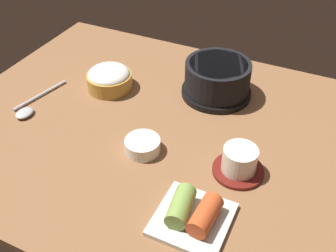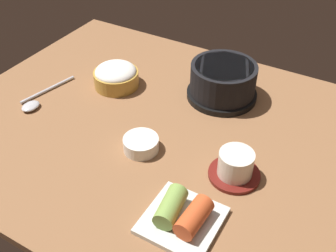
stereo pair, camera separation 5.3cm
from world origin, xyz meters
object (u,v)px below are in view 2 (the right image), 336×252
Objects in this scene: banchan_cup_center at (141,144)px; rice_bowl at (116,76)px; tea_cup_with_saucer at (235,166)px; stone_pot at (223,81)px; kimchi_plate at (182,216)px; spoon at (37,101)px.

rice_bowl is at bearing 137.19° from banchan_cup_center.
banchan_cup_center is (18.75, -17.37, -1.36)cm from rice_bowl.
tea_cup_with_saucer is 20.20cm from banchan_cup_center.
stone_pot is 39.82cm from kimchi_plate.
banchan_cup_center is at bearing -42.81° from rice_bowl.
stone_pot is 0.97× the size of spoon.
stone_pot is 1.35× the size of kimchi_plate.
kimchi_plate is (16.40, -12.25, 0.25)cm from banchan_cup_center.
kimchi_plate is (35.15, -29.63, -1.11)cm from rice_bowl.
spoon is (-38.07, -24.94, -3.93)cm from stone_pot.
tea_cup_with_saucer is at bearing -20.80° from rice_bowl.
tea_cup_with_saucer is (13.21, -23.64, -1.83)cm from stone_pot.
tea_cup_with_saucer is 15.36cm from kimchi_plate.
rice_bowl reaches higher than spoon.
rice_bowl is 0.64× the size of spoon.
spoon is at bearing 177.52° from banchan_cup_center.
tea_cup_with_saucer is at bearing 7.56° from banchan_cup_center.
banchan_cup_center reaches higher than spoon.
stone_pot is at bearing 104.00° from kimchi_plate.
kimchi_plate reaches higher than spoon.
stone_pot is 27.14cm from tea_cup_with_saucer.
tea_cup_with_saucer reaches higher than kimchi_plate.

